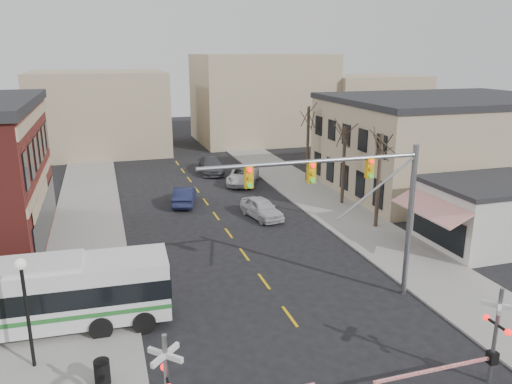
% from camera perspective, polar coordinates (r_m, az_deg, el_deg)
% --- Properties ---
extents(ground, '(160.00, 160.00, 0.00)m').
position_cam_1_polar(ground, '(23.29, 5.70, -16.32)').
color(ground, black).
rests_on(ground, ground).
extents(sidewalk_west, '(5.00, 60.00, 0.12)m').
position_cam_1_polar(sidewalk_west, '(40.05, -18.64, -2.96)').
color(sidewalk_west, gray).
rests_on(sidewalk_west, ground).
extents(sidewalk_east, '(5.00, 60.00, 0.12)m').
position_cam_1_polar(sidewalk_east, '(43.66, 7.06, -0.71)').
color(sidewalk_east, gray).
rests_on(sidewalk_east, ground).
extents(tan_building, '(20.30, 15.30, 8.50)m').
position_cam_1_polar(tan_building, '(49.12, 20.72, 5.27)').
color(tan_building, tan).
rests_on(tan_building, ground).
extents(awning_shop, '(9.74, 6.20, 4.30)m').
position_cam_1_polar(awning_shop, '(36.12, 25.25, -2.16)').
color(awning_shop, beige).
rests_on(awning_shop, ground).
extents(tree_east_a, '(0.28, 0.28, 6.75)m').
position_cam_1_polar(tree_east_a, '(36.38, 13.82, 1.22)').
color(tree_east_a, '#382B21').
rests_on(tree_east_a, sidewalk_east).
extents(tree_east_b, '(0.28, 0.28, 6.30)m').
position_cam_1_polar(tree_east_b, '(41.66, 9.96, 2.94)').
color(tree_east_b, '#382B21').
rests_on(tree_east_b, sidewalk_east).
extents(tree_east_c, '(0.28, 0.28, 7.20)m').
position_cam_1_polar(tree_east_c, '(48.75, 5.94, 5.49)').
color(tree_east_c, '#382B21').
rests_on(tree_east_c, sidewalk_east).
extents(transit_bus, '(12.65, 3.29, 3.23)m').
position_cam_1_polar(transit_bus, '(24.90, -24.75, -10.78)').
color(transit_bus, silver).
rests_on(transit_bus, ground).
extents(traffic_signal_mast, '(10.98, 0.30, 8.00)m').
position_cam_1_polar(traffic_signal_mast, '(24.45, 11.71, -0.12)').
color(traffic_signal_mast, gray).
rests_on(traffic_signal_mast, ground).
extents(rr_crossing_east, '(5.60, 1.36, 4.00)m').
position_cam_1_polar(rr_crossing_east, '(21.27, 24.78, -15.03)').
color(rr_crossing_east, gray).
rests_on(rr_crossing_east, ground).
extents(street_lamp, '(0.44, 0.44, 4.67)m').
position_cam_1_polar(street_lamp, '(21.56, -24.96, -10.25)').
color(street_lamp, black).
rests_on(street_lamp, sidewalk_west).
extents(trash_bin, '(0.60, 0.60, 1.00)m').
position_cam_1_polar(trash_bin, '(20.94, -17.17, -19.08)').
color(trash_bin, black).
rests_on(trash_bin, sidewalk_west).
extents(car_a, '(2.66, 4.80, 1.55)m').
position_cam_1_polar(car_a, '(38.22, 0.64, -1.86)').
color(car_a, '#B7B6BB').
rests_on(car_a, ground).
extents(car_b, '(2.73, 4.91, 1.53)m').
position_cam_1_polar(car_b, '(41.96, -8.18, -0.42)').
color(car_b, '#151A36').
rests_on(car_b, ground).
extents(car_c, '(4.69, 6.26, 1.58)m').
position_cam_1_polar(car_c, '(48.21, -1.51, 1.89)').
color(car_c, silver).
rests_on(car_c, ground).
extents(car_d, '(2.75, 5.73, 1.61)m').
position_cam_1_polar(car_d, '(52.66, -5.15, 3.04)').
color(car_d, '#3F3F44').
rests_on(car_d, ground).
extents(pedestrian_near, '(0.52, 0.68, 1.65)m').
position_cam_1_polar(pedestrian_near, '(25.24, -18.95, -12.01)').
color(pedestrian_near, '#574C46').
rests_on(pedestrian_near, sidewalk_west).
extents(pedestrian_far, '(0.92, 0.95, 1.55)m').
position_cam_1_polar(pedestrian_far, '(27.61, -19.98, -9.76)').
color(pedestrian_far, '#2F3652').
rests_on(pedestrian_far, sidewalk_west).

